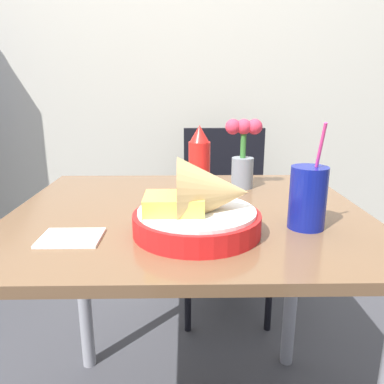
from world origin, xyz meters
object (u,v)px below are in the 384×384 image
(ketchup_bottle, at_px, (199,166))
(flower_vase, at_px, (243,154))
(drink_cup, at_px, (308,199))
(chair_far_window, at_px, (225,203))
(food_basket, at_px, (202,208))

(ketchup_bottle, bearing_deg, flower_vase, 47.96)
(ketchup_bottle, xyz_separation_m, flower_vase, (0.14, 0.16, 0.01))
(ketchup_bottle, relative_size, drink_cup, 0.89)
(chair_far_window, bearing_deg, ketchup_bottle, -101.42)
(drink_cup, bearing_deg, flower_vase, 104.56)
(flower_vase, bearing_deg, chair_far_window, 88.83)
(food_basket, relative_size, ketchup_bottle, 1.31)
(ketchup_bottle, distance_m, drink_cup, 0.31)
(food_basket, xyz_separation_m, ketchup_bottle, (0.00, 0.23, 0.05))
(chair_far_window, bearing_deg, food_basket, -98.92)
(chair_far_window, bearing_deg, drink_cup, -85.22)
(chair_far_window, distance_m, food_basket, 1.05)
(chair_far_window, relative_size, drink_cup, 3.67)
(chair_far_window, distance_m, drink_cup, 1.01)
(chair_far_window, xyz_separation_m, food_basket, (-0.16, -0.99, 0.30))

